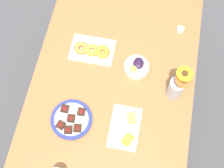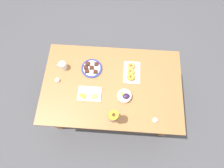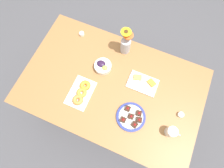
{
  "view_description": "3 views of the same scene",
  "coord_description": "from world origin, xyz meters",
  "px_view_note": "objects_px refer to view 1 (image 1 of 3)",
  "views": [
    {
      "loc": [
        0.71,
        0.14,
        2.52
      ],
      "look_at": [
        0.0,
        0.0,
        0.78
      ],
      "focal_mm": 50.0,
      "sensor_mm": 36.0,
      "label": 1
    },
    {
      "loc": [
        -0.05,
        0.69,
        2.61
      ],
      "look_at": [
        0.0,
        0.0,
        0.78
      ],
      "focal_mm": 28.0,
      "sensor_mm": 36.0,
      "label": 2
    },
    {
      "loc": [
        0.19,
        -0.45,
        2.21
      ],
      "look_at": [
        0.0,
        0.0,
        0.78
      ],
      "focal_mm": 28.0,
      "sensor_mm": 36.0,
      "label": 3
    }
  ],
  "objects_px": {
    "grape_bowl": "(137,67)",
    "croissant_platter": "(92,50)",
    "jam_cup_honey": "(180,30)",
    "dining_table": "(112,92)",
    "flower_vase": "(176,87)",
    "dessert_plate": "(71,120)",
    "cheese_platter": "(125,128)"
  },
  "relations": [
    {
      "from": "dining_table",
      "to": "cheese_platter",
      "type": "distance_m",
      "value": 0.29
    },
    {
      "from": "cheese_platter",
      "to": "flower_vase",
      "type": "relative_size",
      "value": 0.96
    },
    {
      "from": "grape_bowl",
      "to": "jam_cup_honey",
      "type": "xyz_separation_m",
      "value": [
        -0.33,
        0.24,
        -0.01
      ]
    },
    {
      "from": "jam_cup_honey",
      "to": "flower_vase",
      "type": "relative_size",
      "value": 0.18
    },
    {
      "from": "dining_table",
      "to": "dessert_plate",
      "type": "bearing_deg",
      "value": -37.15
    },
    {
      "from": "grape_bowl",
      "to": "croissant_platter",
      "type": "xyz_separation_m",
      "value": [
        -0.07,
        -0.3,
        -0.01
      ]
    },
    {
      "from": "grape_bowl",
      "to": "dessert_plate",
      "type": "bearing_deg",
      "value": -38.66
    },
    {
      "from": "grape_bowl",
      "to": "flower_vase",
      "type": "xyz_separation_m",
      "value": [
        0.12,
        0.25,
        0.07
      ]
    },
    {
      "from": "grape_bowl",
      "to": "dining_table",
      "type": "bearing_deg",
      "value": -41.16
    },
    {
      "from": "croissant_platter",
      "to": "dining_table",
      "type": "bearing_deg",
      "value": 38.43
    },
    {
      "from": "jam_cup_honey",
      "to": "dining_table",
      "type": "bearing_deg",
      "value": -37.56
    },
    {
      "from": "grape_bowl",
      "to": "flower_vase",
      "type": "bearing_deg",
      "value": 64.49
    },
    {
      "from": "grape_bowl",
      "to": "jam_cup_honey",
      "type": "height_order",
      "value": "grape_bowl"
    },
    {
      "from": "dining_table",
      "to": "croissant_platter",
      "type": "relative_size",
      "value": 5.71
    },
    {
      "from": "flower_vase",
      "to": "dining_table",
      "type": "bearing_deg",
      "value": -85.83
    },
    {
      "from": "croissant_platter",
      "to": "cheese_platter",
      "type": "bearing_deg",
      "value": 32.8
    },
    {
      "from": "cheese_platter",
      "to": "croissant_platter",
      "type": "bearing_deg",
      "value": -147.2
    },
    {
      "from": "flower_vase",
      "to": "jam_cup_honey",
      "type": "bearing_deg",
      "value": -179.07
    },
    {
      "from": "cheese_platter",
      "to": "croissant_platter",
      "type": "distance_m",
      "value": 0.55
    },
    {
      "from": "croissant_platter",
      "to": "flower_vase",
      "type": "relative_size",
      "value": 1.03
    },
    {
      "from": "jam_cup_honey",
      "to": "cheese_platter",
      "type": "bearing_deg",
      "value": -18.51
    },
    {
      "from": "jam_cup_honey",
      "to": "flower_vase",
      "type": "xyz_separation_m",
      "value": [
        0.45,
        0.01,
        0.08
      ]
    },
    {
      "from": "dining_table",
      "to": "croissant_platter",
      "type": "bearing_deg",
      "value": -141.57
    },
    {
      "from": "grape_bowl",
      "to": "flower_vase",
      "type": "distance_m",
      "value": 0.28
    },
    {
      "from": "flower_vase",
      "to": "grape_bowl",
      "type": "bearing_deg",
      "value": -115.51
    },
    {
      "from": "jam_cup_honey",
      "to": "dessert_plate",
      "type": "distance_m",
      "value": 0.92
    },
    {
      "from": "croissant_platter",
      "to": "flower_vase",
      "type": "height_order",
      "value": "flower_vase"
    },
    {
      "from": "dining_table",
      "to": "grape_bowl",
      "type": "height_order",
      "value": "grape_bowl"
    },
    {
      "from": "croissant_platter",
      "to": "jam_cup_honey",
      "type": "xyz_separation_m",
      "value": [
        -0.26,
        0.54,
        -0.01
      ]
    },
    {
      "from": "dining_table",
      "to": "grape_bowl",
      "type": "relative_size",
      "value": 10.33
    },
    {
      "from": "croissant_platter",
      "to": "dessert_plate",
      "type": "height_order",
      "value": "dessert_plate"
    },
    {
      "from": "dining_table",
      "to": "grape_bowl",
      "type": "xyz_separation_m",
      "value": [
        -0.15,
        0.13,
        0.12
      ]
    }
  ]
}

